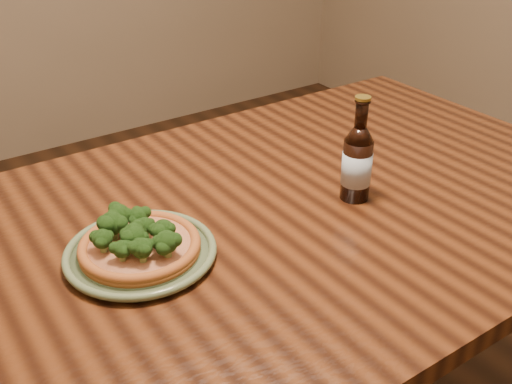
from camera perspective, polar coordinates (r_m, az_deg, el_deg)
table at (r=1.18m, az=-0.90°, el=-6.30°), size 1.60×0.90×0.75m
plate at (r=1.03m, az=-10.94°, el=-5.68°), size 0.26×0.26×0.02m
pizza at (r=1.02m, az=-11.14°, el=-4.74°), size 0.20×0.20×0.07m
beer_bottle at (r=1.17m, az=9.60°, el=2.82°), size 0.06×0.06×0.21m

